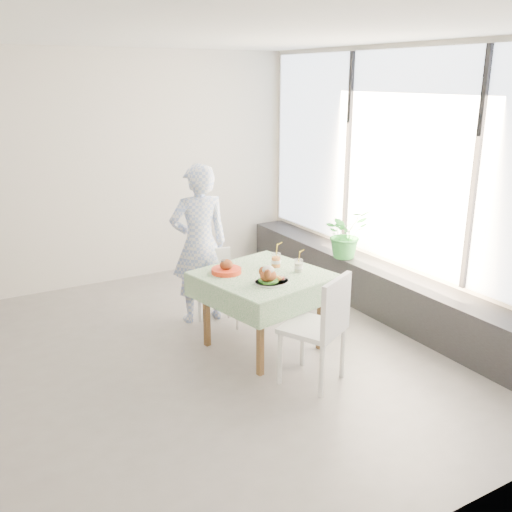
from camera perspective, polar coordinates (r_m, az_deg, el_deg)
floor at (r=5.14m, az=-11.92°, el=-11.67°), size 6.00×6.00×0.00m
ceiling at (r=4.52m, az=-14.28°, el=21.14°), size 6.00×6.00×0.00m
wall_back at (r=7.02m, az=-19.22°, el=7.75°), size 6.00×0.02×2.80m
wall_front at (r=2.48m, az=4.93°, el=-8.27°), size 6.00×0.02×2.80m
wall_right at (r=6.18m, az=14.70°, el=6.94°), size 0.02×5.00×2.80m
window_pane at (r=6.12m, az=14.68°, el=9.21°), size 0.01×4.80×2.18m
window_ledge at (r=6.35m, az=12.61°, el=-3.43°), size 0.40×4.80×0.50m
cafe_table at (r=5.34m, az=0.73°, el=-4.63°), size 1.23×1.23×0.74m
chair_far at (r=5.91m, az=-3.85°, el=-4.72°), size 0.43×0.43×0.79m
chair_near at (r=4.85m, az=5.78°, el=-9.25°), size 0.61×0.61×0.96m
diner at (r=5.87m, az=-5.69°, el=1.18°), size 0.65×0.48×1.66m
main_dish at (r=4.99m, az=1.40°, el=-2.16°), size 0.32×0.32×0.16m
juice_cup_orange at (r=5.41m, az=2.02°, el=-0.46°), size 0.10×0.10×0.27m
juice_cup_lemonade at (r=5.29m, az=4.28°, el=-1.01°), size 0.08×0.08×0.24m
second_dish at (r=5.26m, az=-2.98°, el=-1.31°), size 0.28×0.28×0.13m
potted_plant at (r=6.53m, az=8.95°, el=2.23°), size 0.52×0.45×0.56m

